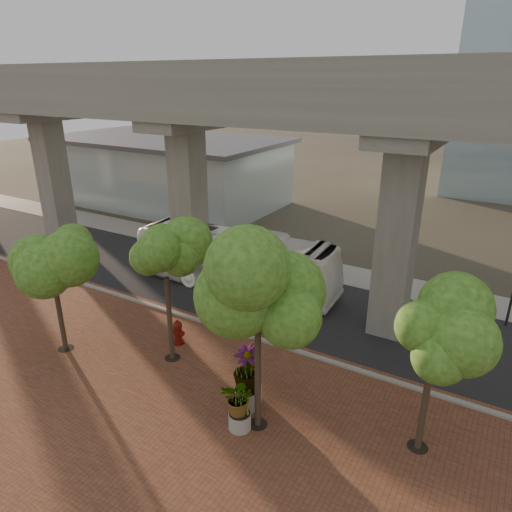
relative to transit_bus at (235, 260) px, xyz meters
The scene contains 17 objects.
ground 4.35m from the transit_bus, 37.61° to the right, with size 160.00×160.00×0.00m, color #363227.
brick_plaza 11.03m from the transit_bus, 73.15° to the right, with size 70.00×13.00×0.06m, color brown.
asphalt_road 3.62m from the transit_bus, ahead, with size 90.00×8.00×0.04m, color black.
curb_strip 5.69m from the transit_bus, 54.52° to the right, with size 70.00×0.25×0.16m, color gray.
far_sidewalk 6.21m from the transit_bus, 58.05° to the left, with size 90.00×3.00×0.06m, color gray.
transit_viaduct 6.41m from the transit_bus, ahead, with size 72.00×5.60×12.40m.
station_pavilion 21.68m from the transit_bus, 141.15° to the left, with size 23.00×13.00×6.30m.
transit_bus is the anchor object (origin of this frame).
fire_hydrant 6.76m from the transit_bus, 80.41° to the right, with size 0.60×0.54×1.21m.
planter_front 11.81m from the transit_bus, 56.23° to the right, with size 1.79×1.79×1.97m.
planter_right 10.64m from the transit_bus, 54.60° to the right, with size 2.39×2.39×2.55m.
planter_left 10.38m from the transit_bus, 53.57° to the right, with size 1.77×1.77×1.94m.
street_tree_far_west 10.49m from the transit_bus, 107.73° to the right, with size 3.94×3.94×6.49m.
street_tree_near_west 8.48m from the transit_bus, 77.78° to the right, with size 3.48×3.48×6.49m.
street_tree_near_east 12.26m from the transit_bus, 53.08° to the right, with size 4.27×4.27×7.33m.
street_tree_far_east 14.62m from the transit_bus, 31.68° to the right, with size 3.39×3.39×6.04m.
streetlamp_west 8.34m from the transit_bus, 142.41° to the left, with size 0.40×1.17×8.09m.
Camera 1 is at (10.43, -18.16, 11.66)m, focal length 32.00 mm.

